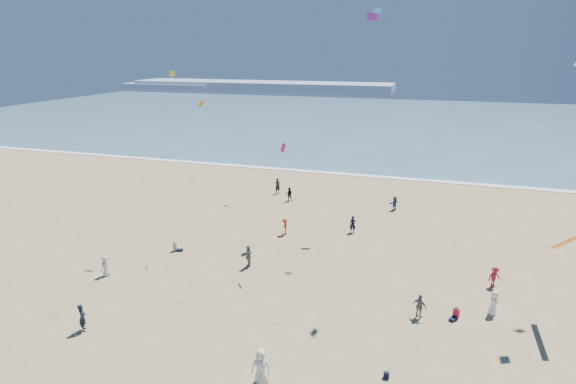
% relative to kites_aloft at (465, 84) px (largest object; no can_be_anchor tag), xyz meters
% --- Properties ---
extents(ocean, '(220.00, 100.00, 0.06)m').
position_rel_kites_aloft_xyz_m(ocean, '(-9.81, 82.48, -13.99)').
color(ocean, '#476B84').
rests_on(ocean, ground).
extents(surf_line, '(220.00, 1.20, 0.08)m').
position_rel_kites_aloft_xyz_m(surf_line, '(-9.81, 32.48, -13.98)').
color(surf_line, white).
rests_on(surf_line, ground).
extents(headland_far, '(110.00, 20.00, 3.20)m').
position_rel_kites_aloft_xyz_m(headland_far, '(-69.81, 157.48, -12.42)').
color(headland_far, '#7A8EA8').
rests_on(headland_far, ground).
extents(headland_near, '(40.00, 14.00, 2.00)m').
position_rel_kites_aloft_xyz_m(headland_near, '(-109.81, 152.48, -13.02)').
color(headland_near, '#7A8EA8').
rests_on(headland_near, ground).
extents(standing_flyers, '(34.52, 42.02, 1.91)m').
position_rel_kites_aloft_xyz_m(standing_flyers, '(-5.31, -0.10, -13.20)').
color(standing_flyers, black).
rests_on(standing_flyers, ground).
extents(seated_group, '(22.35, 25.54, 0.84)m').
position_rel_kites_aloft_xyz_m(seated_group, '(-10.28, -7.86, -13.60)').
color(seated_group, white).
rests_on(seated_group, ground).
extents(navy_bag, '(0.28, 0.18, 0.34)m').
position_rel_kites_aloft_xyz_m(navy_bag, '(-2.46, -5.22, -13.85)').
color(navy_bag, black).
rests_on(navy_bag, ground).
extents(kites_aloft, '(38.78, 45.51, 31.15)m').
position_rel_kites_aloft_xyz_m(kites_aloft, '(0.00, 0.00, 0.00)').
color(kites_aloft, orange).
rests_on(kites_aloft, ground).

